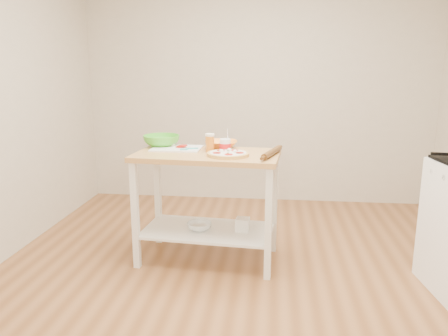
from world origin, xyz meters
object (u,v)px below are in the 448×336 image
Objects in this scene: orange_bowl at (221,145)px; beer_pint at (210,143)px; cutting_board at (177,148)px; shelf_glass_bowl at (199,226)px; prep_island at (208,184)px; pizza at (228,154)px; green_bowl at (161,141)px; yogurt_tub at (225,146)px; shelf_bin at (243,224)px; knife at (170,144)px; rolling_pin at (272,153)px; spatula at (188,149)px.

beer_pint reaches higher than orange_bowl.
shelf_glass_bowl is at bearing -36.79° from cutting_board.
orange_bowl is at bearing 66.79° from prep_island.
green_bowl reaches higher than pizza.
green_bowl reaches higher than prep_island.
yogurt_tub is 1.81× the size of shelf_bin.
yogurt_tub reaches higher than beer_pint.
knife reaches higher than shelf_glass_bowl.
beer_pint reaches higher than knife.
orange_bowl is 0.49m from rolling_pin.
rolling_pin is (0.67, -0.12, 0.01)m from spatula.
beer_pint reaches higher than prep_island.
prep_island is at bearing -110.47° from beer_pint.
pizza and rolling_pin have the same top height.
green_bowl is at bearing -179.73° from knife.
orange_bowl is at bearing 66.10° from beer_pint.
pizza reaches higher than shelf_glass_bowl.
yogurt_tub reaches higher than orange_bowl.
green_bowl reaches higher than shelf_glass_bowl.
prep_island is 5.85× the size of shelf_glass_bowl.
green_bowl is at bearing 150.74° from pizza.
spatula is 0.53× the size of knife.
green_bowl is at bearing 175.66° from orange_bowl.
cutting_board is 0.43m from yogurt_tub.
cutting_board is 0.83m from shelf_bin.
orange_bowl is at bearing 106.85° from yogurt_tub.
beer_pint is (0.02, 0.04, 0.33)m from prep_island.
shelf_glass_bowl is (0.10, -0.09, -0.62)m from spatula.
shelf_bin reaches higher than shelf_glass_bowl.
shelf_bin is at bearing -45.77° from orange_bowl.
rolling_pin is (0.78, -0.19, 0.02)m from cutting_board.
orange_bowl is 0.18m from yogurt_tub.
shelf_bin is at bearing 3.62° from shelf_glass_bowl.
beer_pint reaches higher than pizza.
knife is 0.67× the size of rolling_pin.
knife is (-0.54, 0.35, 0.00)m from pizza.
shelf_bin is (0.72, -0.24, -0.63)m from green_bowl.
orange_bowl is at bearing 11.09° from cutting_board.
beer_pint is at bearing 138.96° from pizza.
beer_pint is at bearing -26.47° from spatula.
knife is at bearing 118.80° from spatula.
prep_island is at bearing -168.54° from yogurt_tub.
beer_pint reaches higher than spatula.
yogurt_tub is at bearing -13.79° from cutting_board.
spatula is (-0.34, 0.16, 0.00)m from pizza.
cutting_board is at bearing -34.45° from green_bowl.
shelf_bin is (0.65, -0.25, -0.60)m from knife.
knife is 1.39× the size of yogurt_tub.
shelf_glass_bowl is at bearing -176.38° from shelf_bin.
cutting_board is 0.14m from knife.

